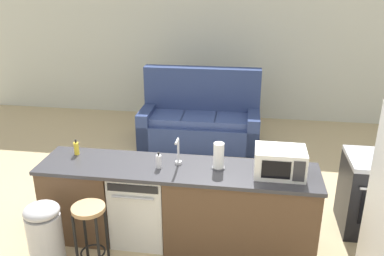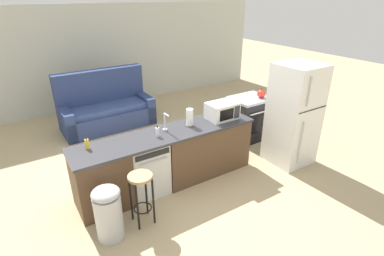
{
  "view_description": "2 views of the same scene",
  "coord_description": "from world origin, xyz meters",
  "px_view_note": "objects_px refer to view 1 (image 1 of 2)",
  "views": [
    {
      "loc": [
        0.87,
        -3.72,
        2.82
      ],
      "look_at": [
        0.21,
        0.66,
        1.09
      ],
      "focal_mm": 38.0,
      "sensor_mm": 36.0,
      "label": 1
    },
    {
      "loc": [
        -1.75,
        -3.66,
        2.87
      ],
      "look_at": [
        0.64,
        0.07,
        0.83
      ],
      "focal_mm": 28.0,
      "sensor_mm": 36.0,
      "label": 2
    }
  ],
  "objects_px": {
    "stove_range": "(378,194)",
    "bar_stool": "(90,225)",
    "microwave": "(280,162)",
    "dish_soap_bottle": "(76,148)",
    "soap_bottle": "(159,161)",
    "paper_towel_roll": "(219,156)",
    "trash_bin": "(45,236)",
    "couch": "(200,120)",
    "dishwasher": "(142,204)"
  },
  "relations": [
    {
      "from": "dishwasher",
      "to": "paper_towel_roll",
      "type": "relative_size",
      "value": 2.98
    },
    {
      "from": "soap_bottle",
      "to": "trash_bin",
      "type": "height_order",
      "value": "soap_bottle"
    },
    {
      "from": "soap_bottle",
      "to": "dish_soap_bottle",
      "type": "distance_m",
      "value": 0.99
    },
    {
      "from": "paper_towel_roll",
      "to": "bar_stool",
      "type": "distance_m",
      "value": 1.43
    },
    {
      "from": "soap_bottle",
      "to": "dishwasher",
      "type": "bearing_deg",
      "value": 171.19
    },
    {
      "from": "dish_soap_bottle",
      "to": "bar_stool",
      "type": "height_order",
      "value": "dish_soap_bottle"
    },
    {
      "from": "soap_bottle",
      "to": "dish_soap_bottle",
      "type": "xyz_separation_m",
      "value": [
        -0.98,
        0.18,
        0.0
      ]
    },
    {
      "from": "dishwasher",
      "to": "dish_soap_bottle",
      "type": "xyz_separation_m",
      "value": [
        -0.76,
        0.15,
        0.55
      ]
    },
    {
      "from": "dishwasher",
      "to": "stove_range",
      "type": "height_order",
      "value": "stove_range"
    },
    {
      "from": "trash_bin",
      "to": "couch",
      "type": "distance_m",
      "value": 3.61
    },
    {
      "from": "microwave",
      "to": "bar_stool",
      "type": "xyz_separation_m",
      "value": [
        -1.78,
        -0.62,
        -0.5
      ]
    },
    {
      "from": "stove_range",
      "to": "microwave",
      "type": "height_order",
      "value": "microwave"
    },
    {
      "from": "dish_soap_bottle",
      "to": "dishwasher",
      "type": "bearing_deg",
      "value": -11.08
    },
    {
      "from": "microwave",
      "to": "trash_bin",
      "type": "relative_size",
      "value": 0.68
    },
    {
      "from": "paper_towel_roll",
      "to": "soap_bottle",
      "type": "height_order",
      "value": "paper_towel_roll"
    },
    {
      "from": "stove_range",
      "to": "couch",
      "type": "xyz_separation_m",
      "value": [
        -2.32,
        2.24,
        -0.06
      ]
    },
    {
      "from": "dishwasher",
      "to": "microwave",
      "type": "relative_size",
      "value": 1.68
    },
    {
      "from": "bar_stool",
      "to": "couch",
      "type": "height_order",
      "value": "couch"
    },
    {
      "from": "stove_range",
      "to": "soap_bottle",
      "type": "distance_m",
      "value": 2.51
    },
    {
      "from": "trash_bin",
      "to": "couch",
      "type": "relative_size",
      "value": 0.37
    },
    {
      "from": "microwave",
      "to": "dish_soap_bottle",
      "type": "bearing_deg",
      "value": 176.09
    },
    {
      "from": "stove_range",
      "to": "paper_towel_roll",
      "type": "bearing_deg",
      "value": -164.13
    },
    {
      "from": "trash_bin",
      "to": "stove_range",
      "type": "bearing_deg",
      "value": 19.42
    },
    {
      "from": "microwave",
      "to": "bar_stool",
      "type": "height_order",
      "value": "microwave"
    },
    {
      "from": "trash_bin",
      "to": "soap_bottle",
      "type": "bearing_deg",
      "value": 31.26
    },
    {
      "from": "paper_towel_roll",
      "to": "soap_bottle",
      "type": "distance_m",
      "value": 0.62
    },
    {
      "from": "trash_bin",
      "to": "couch",
      "type": "xyz_separation_m",
      "value": [
        1.08,
        3.44,
        0.02
      ]
    },
    {
      "from": "paper_towel_roll",
      "to": "soap_bottle",
      "type": "relative_size",
      "value": 1.6
    },
    {
      "from": "microwave",
      "to": "dish_soap_bottle",
      "type": "xyz_separation_m",
      "value": [
        -2.2,
        0.15,
        -0.07
      ]
    },
    {
      "from": "dishwasher",
      "to": "trash_bin",
      "type": "relative_size",
      "value": 1.14
    },
    {
      "from": "trash_bin",
      "to": "couch",
      "type": "height_order",
      "value": "couch"
    },
    {
      "from": "microwave",
      "to": "paper_towel_roll",
      "type": "distance_m",
      "value": 0.62
    },
    {
      "from": "stove_range",
      "to": "bar_stool",
      "type": "relative_size",
      "value": 1.22
    },
    {
      "from": "stove_range",
      "to": "bar_stool",
      "type": "height_order",
      "value": "stove_range"
    },
    {
      "from": "soap_bottle",
      "to": "dish_soap_bottle",
      "type": "bearing_deg",
      "value": 169.42
    },
    {
      "from": "stove_range",
      "to": "soap_bottle",
      "type": "relative_size",
      "value": 5.11
    },
    {
      "from": "dishwasher",
      "to": "trash_bin",
      "type": "height_order",
      "value": "dishwasher"
    },
    {
      "from": "stove_range",
      "to": "paper_towel_roll",
      "type": "height_order",
      "value": "paper_towel_roll"
    },
    {
      "from": "stove_range",
      "to": "microwave",
      "type": "distance_m",
      "value": 1.41
    },
    {
      "from": "couch",
      "to": "bar_stool",
      "type": "bearing_deg",
      "value": -100.32
    },
    {
      "from": "paper_towel_roll",
      "to": "bar_stool",
      "type": "height_order",
      "value": "paper_towel_roll"
    },
    {
      "from": "couch",
      "to": "stove_range",
      "type": "bearing_deg",
      "value": -44.08
    },
    {
      "from": "dish_soap_bottle",
      "to": "stove_range",
      "type": "bearing_deg",
      "value": 6.77
    },
    {
      "from": "dish_soap_bottle",
      "to": "bar_stool",
      "type": "bearing_deg",
      "value": -61.11
    },
    {
      "from": "dish_soap_bottle",
      "to": "paper_towel_roll",
      "type": "bearing_deg",
      "value": -3.77
    },
    {
      "from": "paper_towel_roll",
      "to": "trash_bin",
      "type": "bearing_deg",
      "value": -156.89
    },
    {
      "from": "paper_towel_roll",
      "to": "soap_bottle",
      "type": "xyz_separation_m",
      "value": [
        -0.61,
        -0.08,
        -0.07
      ]
    },
    {
      "from": "microwave",
      "to": "paper_towel_roll",
      "type": "relative_size",
      "value": 1.77
    },
    {
      "from": "microwave",
      "to": "couch",
      "type": "relative_size",
      "value": 0.25
    },
    {
      "from": "microwave",
      "to": "couch",
      "type": "bearing_deg",
      "value": 112.52
    }
  ]
}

